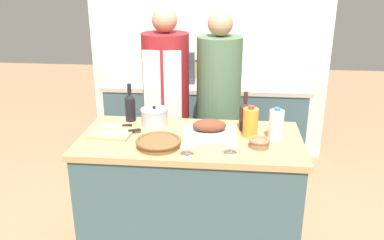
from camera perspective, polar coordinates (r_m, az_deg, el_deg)
The scene contains 23 objects.
kitchen_island at distance 2.79m, azimuth -0.22°, elevation -11.15°, with size 1.41×0.69×0.91m.
back_counter at distance 4.12m, azimuth 1.89°, elevation -0.63°, with size 1.96×0.60×0.88m.
back_wall at distance 4.25m, azimuth 2.35°, elevation 11.63°, with size 2.46×0.10×2.55m.
roasting_pan at distance 2.57m, azimuth 2.44°, elevation -1.45°, with size 0.35×0.25×0.12m.
wicker_basket at distance 2.44m, azimuth -4.72°, elevation -3.19°, with size 0.27×0.27×0.05m.
cutting_board at distance 2.68m, azimuth -11.19°, elevation -1.78°, with size 0.28×0.24×0.02m.
stock_pot at distance 2.76m, azimuth -5.30°, elevation 0.40°, with size 0.18×0.18×0.14m.
mixing_bowl at distance 2.46m, azimuth 9.44°, elevation -3.12°, with size 0.13×0.13×0.06m.
juice_jug at distance 2.59m, azimuth 8.20°, elevation -0.34°, with size 0.10×0.10×0.20m.
milk_jug at distance 2.56m, azimuth 11.72°, elevation -0.72°, with size 0.09×0.09×0.21m.
wine_bottle_green at distance 2.86m, azimuth -8.67°, elevation 1.92°, with size 0.07×0.07×0.27m.
wine_bottle_dark at distance 2.69m, azimuth 7.43°, elevation 0.69°, with size 0.07×0.07×0.26m.
wine_glass_left at distance 2.29m, azimuth -0.68°, elevation -3.09°, with size 0.08×0.08×0.12m.
wine_glass_right at distance 2.32m, azimuth 5.56°, elevation -2.90°, with size 0.08×0.08×0.12m.
knife_chef at distance 2.65m, azimuth -9.34°, elevation -1.57°, with size 0.21×0.11×0.01m.
knife_paring at distance 2.76m, azimuth -10.08°, elevation -0.78°, with size 0.18×0.07×0.01m.
knife_bread at distance 2.81m, azimuth -11.01°, elevation -0.86°, with size 0.16×0.06×0.01m.
stand_mixer at distance 3.95m, azimuth -0.87°, elevation 7.01°, with size 0.18×0.14×0.30m.
condiment_bottle_tall at distance 3.88m, azimuth -6.30°, elevation 5.94°, with size 0.06×0.06×0.16m.
condiment_bottle_short at distance 3.93m, azimuth 3.10°, elevation 6.60°, with size 0.06×0.06×0.22m.
condiment_bottle_extra at distance 4.13m, azimuth 0.51°, elevation 7.06°, with size 0.05×0.05×0.18m.
person_cook_aproned at distance 3.27m, azimuth -3.62°, elevation 2.48°, with size 0.37×0.37×1.66m.
person_cook_guest at distance 3.24m, azimuth 3.72°, elevation 2.09°, with size 0.35×0.35×1.64m.
Camera 1 is at (0.25, -2.37, 1.91)m, focal length 38.00 mm.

